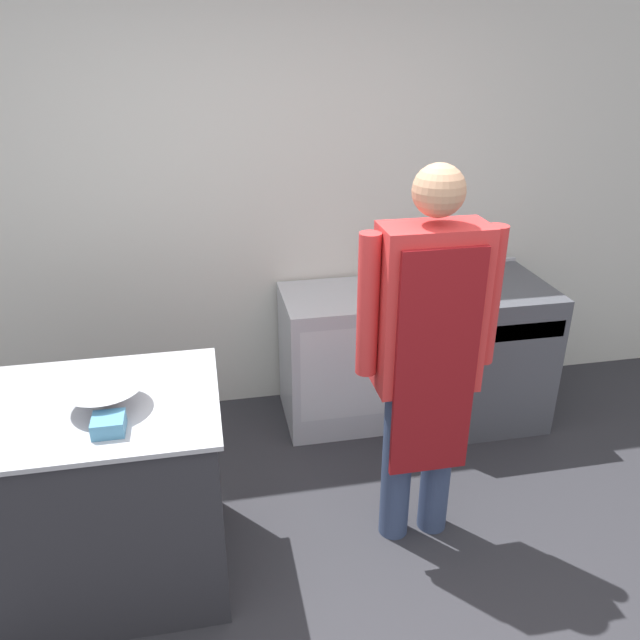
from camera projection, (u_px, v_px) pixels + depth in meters
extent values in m
cube|color=silver|center=(273.00, 196.00, 3.67)|extent=(8.00, 0.05, 2.70)
cube|color=#2D2D33|center=(90.00, 497.00, 2.63)|extent=(1.09, 0.74, 0.88)
cube|color=#B2B5BC|center=(72.00, 407.00, 2.45)|extent=(1.14, 0.77, 0.02)
cube|color=#4C4F56|center=(473.00, 349.00, 3.87)|extent=(0.79, 0.72, 0.88)
cube|color=#B2B5BC|center=(504.00, 332.00, 3.44)|extent=(0.72, 0.03, 0.10)
cube|color=#B2B5BC|center=(458.00, 263.00, 3.99)|extent=(0.79, 0.03, 0.02)
cube|color=silver|center=(338.00, 357.00, 3.83)|extent=(0.66, 0.57, 0.83)
cube|color=silver|center=(349.00, 374.00, 3.56)|extent=(0.56, 0.02, 0.58)
cylinder|color=#38476B|center=(397.00, 462.00, 2.90)|extent=(0.14, 0.14, 0.82)
cylinder|color=#38476B|center=(437.00, 457.00, 2.93)|extent=(0.14, 0.14, 0.82)
cube|color=red|center=(429.00, 309.00, 2.59)|extent=(0.44, 0.22, 0.72)
cube|color=maroon|center=(436.00, 368.00, 2.57)|extent=(0.35, 0.02, 1.03)
cylinder|color=red|center=(368.00, 306.00, 2.53)|extent=(0.09, 0.09, 0.61)
cylinder|color=red|center=(490.00, 296.00, 2.62)|extent=(0.09, 0.09, 0.61)
sphere|color=tan|center=(439.00, 190.00, 2.38)|extent=(0.21, 0.21, 0.21)
cone|color=#B2B5BC|center=(104.00, 396.00, 2.42)|extent=(0.31, 0.31, 0.09)
cube|color=teal|center=(109.00, 424.00, 2.27)|extent=(0.12, 0.12, 0.06)
cylinder|color=#B2B5BC|center=(446.00, 258.00, 3.71)|extent=(0.29, 0.29, 0.22)
ellipsoid|color=#B2B5BC|center=(448.00, 237.00, 3.66)|extent=(0.28, 0.28, 0.05)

